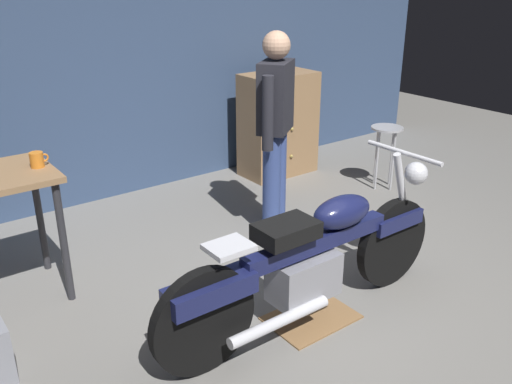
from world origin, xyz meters
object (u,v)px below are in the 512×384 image
person_standing (275,125)px  mug_orange_travel (37,160)px  wooden_dresser (278,124)px  shop_stool (386,141)px  motorcycle (313,258)px

person_standing → mug_orange_travel: (-1.83, 0.20, 0.03)m
wooden_dresser → shop_stool: bearing=-58.9°
shop_stool → wooden_dresser: (-0.60, 0.99, 0.05)m
wooden_dresser → mug_orange_travel: 2.91m
wooden_dresser → mug_orange_travel: bearing=-162.1°
shop_stool → wooden_dresser: 1.16m
shop_stool → person_standing: bearing=-176.4°
shop_stool → mug_orange_travel: mug_orange_travel is taller
motorcycle → wooden_dresser: bearing=55.6°
motorcycle → mug_orange_travel: size_ratio=17.99×
wooden_dresser → motorcycle: bearing=-124.5°
motorcycle → mug_orange_travel: bearing=130.3°
shop_stool → motorcycle: bearing=-149.2°
mug_orange_travel → motorcycle: bearing=-49.8°
person_standing → mug_orange_travel: bearing=-43.3°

